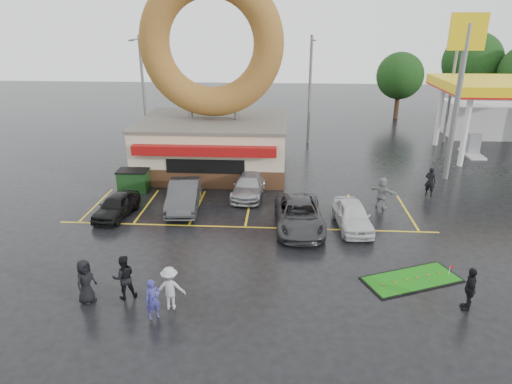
# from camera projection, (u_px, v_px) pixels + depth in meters

# --- Properties ---
(ground) EXTENTS (120.00, 120.00, 0.00)m
(ground) POSITION_uv_depth(u_px,v_px,m) (239.00, 259.00, 20.79)
(ground) COLOR black
(ground) RESTS_ON ground
(donut_shop) EXTENTS (10.20, 8.70, 13.50)m
(donut_shop) POSITION_uv_depth(u_px,v_px,m) (213.00, 108.00, 31.46)
(donut_shop) COLOR #472B19
(donut_shop) RESTS_ON ground
(gas_station) EXTENTS (12.30, 13.65, 5.90)m
(gas_station) POSITION_uv_depth(u_px,v_px,m) (503.00, 103.00, 37.78)
(gas_station) COLOR silver
(gas_station) RESTS_ON ground
(shell_sign) EXTENTS (2.20, 0.36, 10.60)m
(shell_sign) POSITION_uv_depth(u_px,v_px,m) (462.00, 67.00, 28.55)
(shell_sign) COLOR slate
(shell_sign) RESTS_ON ground
(streetlight_left) EXTENTS (0.40, 2.21, 9.00)m
(streetlight_left) POSITION_uv_depth(u_px,v_px,m) (143.00, 88.00, 38.23)
(streetlight_left) COLOR slate
(streetlight_left) RESTS_ON ground
(streetlight_mid) EXTENTS (0.40, 2.21, 9.00)m
(streetlight_mid) POSITION_uv_depth(u_px,v_px,m) (310.00, 88.00, 38.33)
(streetlight_mid) COLOR slate
(streetlight_mid) RESTS_ON ground
(streetlight_right) EXTENTS (0.40, 2.21, 9.00)m
(streetlight_right) POSITION_uv_depth(u_px,v_px,m) (452.00, 87.00, 38.54)
(streetlight_right) COLOR slate
(streetlight_right) RESTS_ON ground
(tree_far_c) EXTENTS (6.30, 6.30, 9.00)m
(tree_far_c) POSITION_uv_depth(u_px,v_px,m) (472.00, 62.00, 49.07)
(tree_far_c) COLOR #332114
(tree_far_c) RESTS_ON ground
(tree_far_d) EXTENTS (4.90, 4.90, 7.00)m
(tree_far_d) POSITION_uv_depth(u_px,v_px,m) (400.00, 76.00, 48.15)
(tree_far_d) COLOR #332114
(tree_far_d) RESTS_ON ground
(car_black) EXTENTS (1.96, 3.84, 1.25)m
(car_black) POSITION_uv_depth(u_px,v_px,m) (116.00, 206.00, 25.07)
(car_black) COLOR black
(car_black) RESTS_ON ground
(car_dgrey) EXTENTS (2.11, 4.92, 1.58)m
(car_dgrey) POSITION_uv_depth(u_px,v_px,m) (184.00, 195.00, 26.07)
(car_dgrey) COLOR #323335
(car_dgrey) RESTS_ON ground
(car_silver) EXTENTS (2.09, 4.52, 1.28)m
(car_silver) POSITION_uv_depth(u_px,v_px,m) (249.00, 186.00, 28.02)
(car_silver) COLOR #9A999E
(car_silver) RESTS_ON ground
(car_grey) EXTENTS (2.69, 5.32, 1.44)m
(car_grey) POSITION_uv_depth(u_px,v_px,m) (299.00, 215.00, 23.62)
(car_grey) COLOR #323235
(car_grey) RESTS_ON ground
(car_white) EXTENTS (1.98, 4.18, 1.38)m
(car_white) POSITION_uv_depth(u_px,v_px,m) (352.00, 215.00, 23.68)
(car_white) COLOR silver
(car_white) RESTS_ON ground
(person_blue) EXTENTS (0.68, 0.60, 1.56)m
(person_blue) POSITION_uv_depth(u_px,v_px,m) (153.00, 299.00, 16.47)
(person_blue) COLOR navy
(person_blue) RESTS_ON ground
(person_blackjkt) EXTENTS (1.08, 0.99, 1.80)m
(person_blackjkt) POSITION_uv_depth(u_px,v_px,m) (124.00, 277.00, 17.65)
(person_blackjkt) COLOR black
(person_blackjkt) RESTS_ON ground
(person_hoodie) EXTENTS (1.19, 0.77, 1.73)m
(person_hoodie) POSITION_uv_depth(u_px,v_px,m) (170.00, 288.00, 16.99)
(person_hoodie) COLOR #9A9B9D
(person_hoodie) RESTS_ON ground
(person_bystander) EXTENTS (0.82, 1.01, 1.79)m
(person_bystander) POSITION_uv_depth(u_px,v_px,m) (85.00, 281.00, 17.37)
(person_bystander) COLOR black
(person_bystander) RESTS_ON ground
(person_cameraman) EXTENTS (0.62, 1.09, 1.74)m
(person_cameraman) POSITION_uv_depth(u_px,v_px,m) (470.00, 289.00, 16.96)
(person_cameraman) COLOR black
(person_cameraman) RESTS_ON ground
(person_walker_near) EXTENTS (1.69, 1.42, 1.82)m
(person_walker_near) POSITION_uv_depth(u_px,v_px,m) (382.00, 193.00, 26.15)
(person_walker_near) COLOR gray
(person_walker_near) RESTS_ON ground
(person_walker_far) EXTENTS (0.79, 0.74, 1.82)m
(person_walker_far) POSITION_uv_depth(u_px,v_px,m) (430.00, 181.00, 27.94)
(person_walker_far) COLOR black
(person_walker_far) RESTS_ON ground
(dumpster) EXTENTS (1.84, 1.26, 1.30)m
(dumpster) POSITION_uv_depth(u_px,v_px,m) (134.00, 181.00, 28.78)
(dumpster) COLOR #193E18
(dumpster) RESTS_ON ground
(putting_green) EXTENTS (4.44, 3.21, 0.51)m
(putting_green) POSITION_uv_depth(u_px,v_px,m) (412.00, 279.00, 19.11)
(putting_green) COLOR black
(putting_green) RESTS_ON ground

